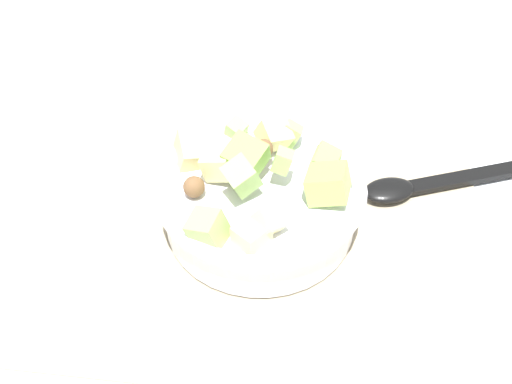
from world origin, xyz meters
name	(u,v)px	position (x,y,z in m)	size (l,w,h in m)	color
ground_plane	(259,233)	(0.00, 0.00, 0.00)	(2.40, 2.40, 0.00)	silver
placemat	(259,231)	(0.00, 0.00, 0.00)	(0.46, 0.35, 0.01)	tan
salad_bowl	(256,196)	(0.00, 0.01, 0.04)	(0.21, 0.21, 0.10)	white
serving_spoon	(422,185)	(0.17, 0.08, 0.01)	(0.20, 0.10, 0.01)	black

